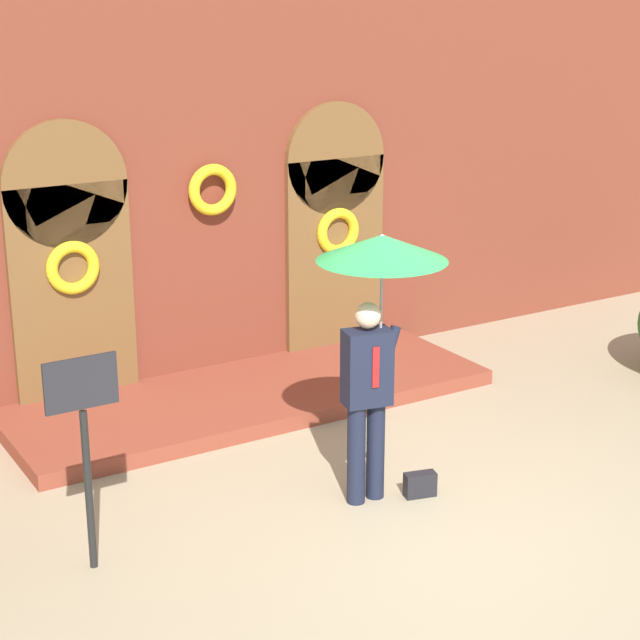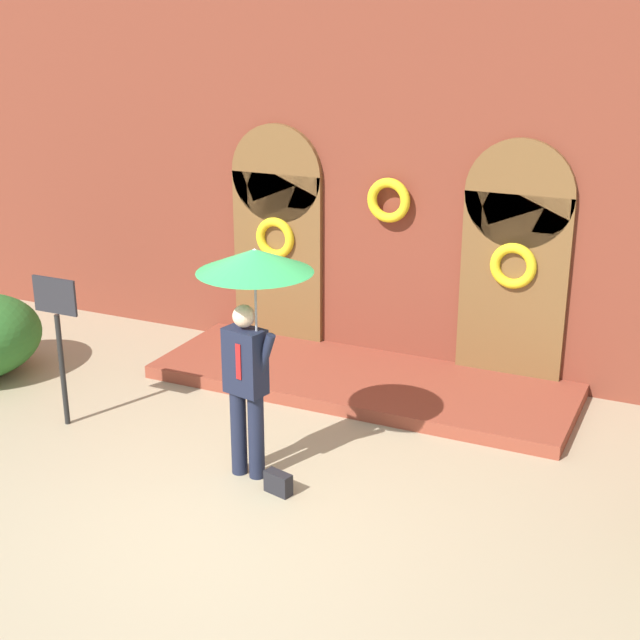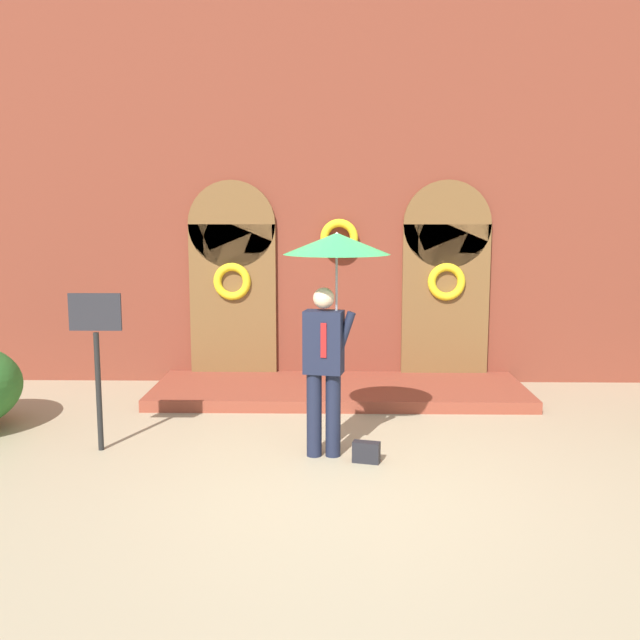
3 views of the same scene
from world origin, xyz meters
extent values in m
plane|color=tan|center=(0.00, 0.00, 0.00)|extent=(80.00, 80.00, 0.00)
cube|color=brown|center=(0.00, 4.20, 2.80)|extent=(14.00, 0.50, 5.60)
cube|color=brown|center=(-1.60, 3.91, 1.20)|extent=(1.30, 0.08, 2.40)
cylinder|color=brown|center=(-1.60, 3.91, 2.40)|extent=(1.30, 0.08, 1.30)
cube|color=brown|center=(1.60, 3.91, 1.20)|extent=(1.30, 0.08, 2.40)
cylinder|color=brown|center=(1.60, 3.91, 2.40)|extent=(1.30, 0.08, 1.30)
torus|color=yellow|center=(-1.60, 3.84, 1.55)|extent=(0.56, 0.12, 0.56)
torus|color=yellow|center=(1.60, 3.84, 1.55)|extent=(0.56, 0.12, 0.56)
torus|color=yellow|center=(0.00, 3.84, 2.20)|extent=(0.56, 0.12, 0.56)
cube|color=brown|center=(0.00, 3.05, 0.08)|extent=(5.20, 1.80, 0.16)
cylinder|color=#191E33|center=(-0.29, 0.54, 0.45)|extent=(0.16, 0.16, 0.90)
cylinder|color=#191E33|center=(-0.09, 0.54, 0.45)|extent=(0.16, 0.16, 0.90)
cube|color=#191E33|center=(-0.19, 0.54, 1.23)|extent=(0.44, 0.31, 0.66)
cube|color=#A51919|center=(-0.19, 0.41, 1.27)|extent=(0.06, 0.02, 0.36)
sphere|color=beige|center=(-0.19, 0.54, 1.69)|extent=(0.22, 0.22, 0.22)
cylinder|color=#191E33|center=(0.03, 0.54, 1.33)|extent=(0.22, 0.09, 0.46)
cylinder|color=gray|center=(-0.05, 0.54, 1.65)|extent=(0.02, 0.02, 0.98)
cone|color=#1E7538|center=(-0.05, 0.54, 2.25)|extent=(1.10, 1.10, 0.22)
cone|color=white|center=(-0.05, 0.54, 2.27)|extent=(0.61, 0.61, 0.20)
cube|color=black|center=(0.26, 0.34, 0.11)|extent=(0.30, 0.18, 0.22)
cylinder|color=black|center=(-2.62, 0.69, 0.65)|extent=(0.06, 0.06, 1.30)
cube|color=#232328|center=(-2.62, 0.69, 1.52)|extent=(0.56, 0.03, 0.40)
camera|label=1|loc=(-4.92, -6.49, 4.32)|focal=60.00mm
camera|label=2|loc=(3.85, -6.36, 4.44)|focal=50.00mm
camera|label=3|loc=(-0.09, -6.75, 2.54)|focal=40.00mm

